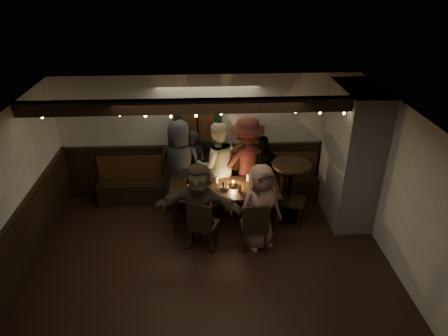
{
  "coord_description": "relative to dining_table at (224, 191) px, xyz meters",
  "views": [
    {
      "loc": [
        -0.08,
        -5.03,
        4.58
      ],
      "look_at": [
        0.28,
        1.6,
        1.05
      ],
      "focal_mm": 32.0,
      "sensor_mm": 36.0,
      "label": 1
    }
  ],
  "objects": [
    {
      "name": "chair_end",
      "position": [
        1.2,
        -0.08,
        -0.11
      ],
      "size": [
        0.59,
        0.59,
        1.01
      ],
      "color": "black",
      "rests_on": "ground"
    },
    {
      "name": "person_a",
      "position": [
        -0.85,
        0.64,
        0.25
      ],
      "size": [
        0.98,
        0.73,
        1.84
      ],
      "primitive_type": "imported",
      "rotation": [
        0.0,
        0.0,
        2.97
      ],
      "color": "#28292D",
      "rests_on": "ground"
    },
    {
      "name": "chair_near_left",
      "position": [
        -0.44,
        -0.84,
        -0.12
      ],
      "size": [
        0.58,
        0.58,
        0.98
      ],
      "color": "black",
      "rests_on": "ground"
    },
    {
      "name": "person_c",
      "position": [
        -0.12,
        0.66,
        0.22
      ],
      "size": [
        0.97,
        0.81,
        1.79
      ],
      "primitive_type": "imported",
      "rotation": [
        0.0,
        0.0,
        3.3
      ],
      "color": "beige",
      "rests_on": "ground"
    },
    {
      "name": "room",
      "position": [
        0.79,
        0.02,
        0.4
      ],
      "size": [
        6.02,
        5.01,
        2.62
      ],
      "color": "black",
      "rests_on": "ground"
    },
    {
      "name": "person_e",
      "position": [
        0.81,
        0.64,
        0.07
      ],
      "size": [
        0.88,
        0.39,
        1.49
      ],
      "primitive_type": "imported",
      "rotation": [
        0.0,
        0.0,
        3.1
      ],
      "color": "black",
      "rests_on": "ground"
    },
    {
      "name": "person_b",
      "position": [
        -0.59,
        0.76,
        0.13
      ],
      "size": [
        0.66,
        0.51,
        1.6
      ],
      "primitive_type": "imported",
      "rotation": [
        0.0,
        0.0,
        2.9
      ],
      "color": "black",
      "rests_on": "ground"
    },
    {
      "name": "chair_near_right",
      "position": [
        0.47,
        -0.94,
        -0.12
      ],
      "size": [
        0.45,
        0.45,
        0.98
      ],
      "color": "black",
      "rests_on": "ground"
    },
    {
      "name": "person_g",
      "position": [
        0.56,
        -0.78,
        0.12
      ],
      "size": [
        0.91,
        0.75,
        1.59
      ],
      "primitive_type": "imported",
      "rotation": [
        0.0,
        0.0,
        0.37
      ],
      "color": "#9A6F61",
      "rests_on": "ground"
    },
    {
      "name": "person_f",
      "position": [
        -0.47,
        -0.75,
        0.15
      ],
      "size": [
        1.58,
        0.74,
        1.64
      ],
      "primitive_type": "imported",
      "rotation": [
        0.0,
        0.0,
        -0.17
      ],
      "color": "#44362A",
      "rests_on": "ground"
    },
    {
      "name": "person_d",
      "position": [
        0.49,
        0.68,
        0.26
      ],
      "size": [
        1.33,
        0.95,
        1.86
      ],
      "primitive_type": "imported",
      "rotation": [
        0.0,
        0.0,
        3.37
      ],
      "color": "#481C19",
      "rests_on": "ground"
    },
    {
      "name": "dining_table",
      "position": [
        0.0,
        0.0,
        0.0
      ],
      "size": [
        2.06,
        0.88,
        0.89
      ],
      "color": "black",
      "rests_on": "ground"
    },
    {
      "name": "high_top",
      "position": [
        1.26,
        0.09,
        0.06
      ],
      "size": [
        0.73,
        0.73,
        1.17
      ],
      "color": "black",
      "rests_on": "ground"
    }
  ]
}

